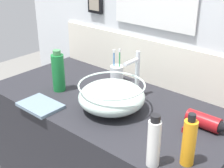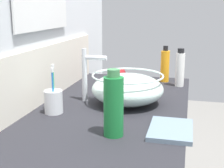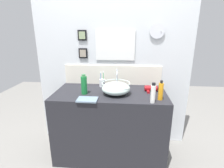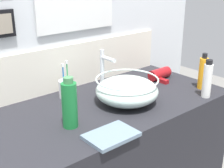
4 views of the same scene
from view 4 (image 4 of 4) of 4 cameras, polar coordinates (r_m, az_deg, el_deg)
back_panel at (r=1.79m, az=-7.95°, el=9.76°), size 2.02×0.10×2.33m
glass_bowl_sink at (r=1.59m, az=2.74°, el=-1.16°), size 0.32×0.32×0.14m
faucet at (r=1.70m, az=-1.55°, el=2.82°), size 0.02×0.12×0.24m
hair_drier at (r=1.97m, az=9.03°, el=1.86°), size 0.19×0.13×0.07m
toothbrush_cup at (r=1.69m, az=-8.44°, el=-0.79°), size 0.08×0.08×0.20m
soap_dispenser at (r=1.73m, az=17.03°, el=0.78°), size 0.05×0.05×0.21m
spray_bottle at (r=1.35m, az=-7.77°, el=-3.66°), size 0.07×0.07×0.23m
lotion_bottle at (r=1.85m, az=16.30°, el=2.00°), size 0.05×0.05×0.21m
hand_towel at (r=1.30m, az=-0.15°, el=-9.39°), size 0.21×0.15×0.02m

